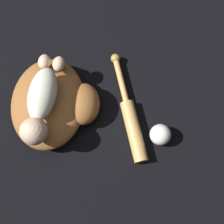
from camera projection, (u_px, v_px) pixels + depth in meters
The scene contains 5 objects.
ground_plane at pixel (43, 116), 1.20m from camera, with size 6.00×6.00×0.00m, color black.
baseball_glove at pixel (54, 103), 1.16m from camera, with size 0.41×0.38×0.11m.
baby_figure at pixel (41, 102), 1.06m from camera, with size 0.34×0.12×0.09m.
baseball_bat at pixel (131, 119), 1.17m from camera, with size 0.41×0.23×0.05m.
baseball at pixel (160, 135), 1.14m from camera, with size 0.08×0.08×0.08m.
Camera 1 is at (0.26, 0.34, 1.16)m, focal length 50.00 mm.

